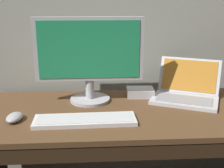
% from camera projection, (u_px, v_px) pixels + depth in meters
% --- Properties ---
extents(desk, '(1.53, 0.67, 0.73)m').
position_uv_depth(desk, '(126.00, 147.00, 1.57)').
color(desk, brown).
rests_on(desk, ground).
extents(laptop_silver, '(0.44, 0.42, 0.21)m').
position_uv_depth(laptop_silver, '(186.00, 93.00, 1.66)').
color(laptop_silver, silver).
rests_on(laptop_silver, desk).
extents(external_monitor, '(0.57, 0.22, 0.46)m').
position_uv_depth(external_monitor, '(89.00, 56.00, 1.57)').
color(external_monitor, '#B7B7BC').
rests_on(external_monitor, desk).
extents(wired_keyboard, '(0.47, 0.15, 0.02)m').
position_uv_depth(wired_keyboard, '(85.00, 120.00, 1.37)').
color(wired_keyboard, white).
rests_on(wired_keyboard, desk).
extents(computer_mouse, '(0.08, 0.12, 0.04)m').
position_uv_depth(computer_mouse, '(14.00, 117.00, 1.38)').
color(computer_mouse, '#B7B7BC').
rests_on(computer_mouse, desk).
extents(external_drive_box, '(0.16, 0.12, 0.05)m').
position_uv_depth(external_drive_box, '(140.00, 92.00, 1.72)').
color(external_drive_box, silver).
rests_on(external_drive_box, desk).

